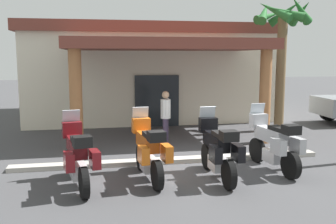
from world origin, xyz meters
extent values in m
plane|color=#424244|center=(0.00, 0.00, 0.00)|extent=(80.00, 80.00, 0.00)
cube|color=silver|center=(0.02, 9.50, 1.90)|extent=(10.71, 7.06, 3.81)
cube|color=#1E2328|center=(0.00, 5.94, 1.05)|extent=(1.80, 0.11, 2.10)
cube|color=brown|center=(-0.01, 3.98, 3.25)|extent=(6.88, 4.09, 0.35)
cylinder|color=#9E663D|center=(-3.05, 2.38, 1.54)|extent=(0.38, 0.38, 3.08)
cylinder|color=#9E663D|center=(3.01, 2.34, 1.54)|extent=(0.38, 0.38, 3.08)
cube|color=brown|center=(0.02, 9.50, 4.03)|extent=(11.11, 7.46, 0.44)
cylinder|color=black|center=(-3.05, -0.23, 0.33)|extent=(0.26, 0.67, 0.66)
cylinder|color=black|center=(-2.76, -1.75, 0.33)|extent=(0.26, 0.67, 0.66)
cube|color=silver|center=(-2.90, -1.02, 0.37)|extent=(0.42, 0.61, 0.32)
cube|color=maroon|center=(-2.93, -0.87, 0.88)|extent=(0.51, 1.19, 0.34)
cube|color=black|center=(-2.86, -1.21, 1.10)|extent=(0.39, 0.64, 0.10)
cube|color=maroon|center=(-3.04, -0.25, 1.15)|extent=(0.48, 0.32, 0.36)
cube|color=#B2BCC6|center=(-3.06, -0.17, 1.43)|extent=(0.41, 0.19, 0.36)
cube|color=maroon|center=(-3.05, -1.65, 0.76)|extent=(0.26, 0.47, 0.36)
cube|color=maroon|center=(-2.54, -1.56, 0.76)|extent=(0.26, 0.47, 0.36)
cube|color=black|center=(-2.77, -1.70, 1.17)|extent=(0.41, 0.38, 0.22)
cylinder|color=black|center=(-1.39, 0.01, 0.33)|extent=(0.20, 0.67, 0.66)
cylinder|color=black|center=(-1.23, -1.54, 0.33)|extent=(0.20, 0.67, 0.66)
cube|color=silver|center=(-1.31, -0.79, 0.37)|extent=(0.37, 0.59, 0.32)
cube|color=orange|center=(-1.32, -0.64, 0.88)|extent=(0.41, 1.17, 0.34)
cube|color=black|center=(-1.29, -0.99, 1.10)|extent=(0.34, 0.62, 0.10)
cube|color=orange|center=(-1.38, -0.01, 1.15)|extent=(0.46, 0.28, 0.36)
cube|color=#B2BCC6|center=(-1.39, 0.07, 1.43)|extent=(0.41, 0.16, 0.36)
cube|color=orange|center=(-1.51, -1.41, 0.76)|extent=(0.22, 0.46, 0.36)
cube|color=orange|center=(-0.99, -1.36, 0.76)|extent=(0.22, 0.46, 0.36)
cube|color=black|center=(-1.24, -1.49, 1.17)|extent=(0.39, 0.35, 0.22)
cylinder|color=black|center=(0.28, -0.23, 0.33)|extent=(0.15, 0.66, 0.66)
cylinder|color=black|center=(0.29, -1.78, 0.33)|extent=(0.15, 0.66, 0.66)
cube|color=silver|center=(0.28, -1.03, 0.37)|extent=(0.33, 0.56, 0.32)
cube|color=black|center=(0.28, -0.88, 0.88)|extent=(0.31, 1.15, 0.34)
cube|color=black|center=(0.29, -1.23, 1.10)|extent=(0.29, 0.60, 0.10)
cube|color=black|center=(0.28, -0.25, 1.15)|extent=(0.44, 0.24, 0.36)
cube|color=#B2BCC6|center=(0.28, -0.17, 1.43)|extent=(0.40, 0.12, 0.36)
cube|color=black|center=(0.03, -1.64, 0.76)|extent=(0.18, 0.44, 0.36)
cube|color=black|center=(0.55, -1.63, 0.76)|extent=(0.18, 0.44, 0.36)
cube|color=black|center=(0.29, -1.73, 1.17)|extent=(0.36, 0.32, 0.22)
cylinder|color=black|center=(1.80, 0.15, 0.33)|extent=(0.21, 0.67, 0.66)
cylinder|color=black|center=(1.95, -1.40, 0.33)|extent=(0.21, 0.67, 0.66)
cube|color=silver|center=(1.88, -0.65, 0.37)|extent=(0.38, 0.59, 0.32)
cube|color=#B2B2B7|center=(1.86, -0.50, 0.88)|extent=(0.42, 1.17, 0.34)
cube|color=black|center=(1.90, -0.85, 1.10)|extent=(0.34, 0.63, 0.10)
cube|color=#B2B2B7|center=(1.80, 0.13, 1.15)|extent=(0.46, 0.28, 0.36)
cube|color=#B2BCC6|center=(1.79, 0.21, 1.43)|extent=(0.41, 0.16, 0.36)
cube|color=#B2B2B7|center=(1.68, -1.27, 0.76)|extent=(0.22, 0.46, 0.36)
cube|color=#B2B2B7|center=(2.20, -1.22, 0.76)|extent=(0.22, 0.46, 0.36)
cube|color=black|center=(1.95, -1.35, 1.17)|extent=(0.39, 0.35, 0.22)
cylinder|color=#3F334C|center=(-0.22, 2.75, 0.43)|extent=(0.14, 0.14, 0.87)
cylinder|color=#3F334C|center=(-0.30, 2.58, 0.43)|extent=(0.14, 0.14, 0.87)
cylinder|color=white|center=(-0.26, 2.66, 1.18)|extent=(0.32, 0.32, 0.61)
cylinder|color=white|center=(-0.17, 2.86, 1.21)|extent=(0.09, 0.09, 0.58)
cylinder|color=white|center=(-0.36, 2.47, 1.21)|extent=(0.09, 0.09, 0.58)
sphere|color=tan|center=(-0.26, 2.66, 1.63)|extent=(0.24, 0.24, 0.24)
cylinder|color=black|center=(7.76, 5.90, 0.40)|extent=(0.81, 0.29, 0.80)
cylinder|color=brown|center=(4.55, 4.31, 2.15)|extent=(0.37, 0.37, 4.30)
cone|color=#236028|center=(5.24, 4.29, 4.49)|extent=(0.40, 1.40, 0.96)
cone|color=#236028|center=(4.92, 4.89, 4.54)|extent=(1.31, 1.02, 1.10)
cone|color=#236028|center=(4.28, 4.95, 4.41)|extent=(1.46, 0.89, 0.72)
cone|color=#236028|center=(3.97, 4.70, 4.52)|extent=(1.05, 1.33, 1.06)
cone|color=#236028|center=(3.99, 3.90, 4.49)|extent=(1.12, 1.33, 0.96)
cone|color=#236028|center=(4.27, 3.68, 4.42)|extent=(1.45, 0.90, 0.76)
cone|color=#236028|center=(4.91, 3.73, 4.52)|extent=(1.34, 1.03, 1.05)
cube|color=#ADA89E|center=(-0.51, 0.52, 0.06)|extent=(8.37, 0.36, 0.12)
camera|label=1|loc=(-2.52, -9.38, 2.85)|focal=41.11mm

